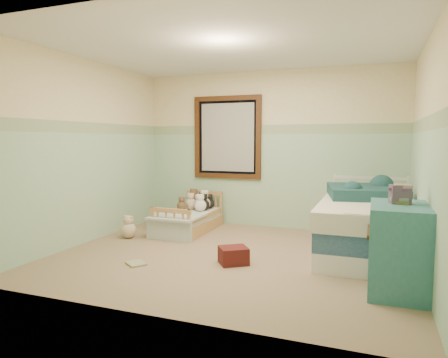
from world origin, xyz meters
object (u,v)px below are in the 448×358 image
at_px(plush_floor_tan, 129,230).
at_px(twin_bed_frame, 367,244).
at_px(red_pillow, 233,255).
at_px(plush_floor_cream, 155,222).
at_px(floor_book, 136,263).
at_px(toddler_bed_frame, 189,226).
at_px(dresser, 398,248).

distance_m(plush_floor_tan, twin_bed_frame, 3.26).
bearing_deg(red_pillow, plush_floor_cream, 145.02).
relative_size(plush_floor_cream, floor_book, 0.97).
xyz_separation_m(toddler_bed_frame, plush_floor_cream, (-0.55, -0.11, 0.03)).
distance_m(twin_bed_frame, dresser, 1.34).
height_order(twin_bed_frame, dresser, dresser).
distance_m(dresser, red_pillow, 1.75).
distance_m(toddler_bed_frame, dresser, 3.32).
relative_size(plush_floor_cream, red_pillow, 0.74).
bearing_deg(twin_bed_frame, plush_floor_cream, 176.67).
height_order(toddler_bed_frame, plush_floor_tan, plush_floor_tan).
height_order(plush_floor_cream, floor_book, plush_floor_cream).
xyz_separation_m(plush_floor_tan, dresser, (3.52, -0.85, 0.30)).
bearing_deg(red_pillow, twin_bed_frame, 36.06).
height_order(plush_floor_tan, dresser, dresser).
distance_m(toddler_bed_frame, twin_bed_frame, 2.63).
relative_size(twin_bed_frame, dresser, 2.64).
bearing_deg(red_pillow, toddler_bed_frame, 131.96).
bearing_deg(twin_bed_frame, plush_floor_tan, -172.51).
bearing_deg(red_pillow, floor_book, -158.03).
distance_m(plush_floor_cream, plush_floor_tan, 0.61).
bearing_deg(toddler_bed_frame, plush_floor_tan, -130.60).
relative_size(toddler_bed_frame, floor_book, 5.45).
bearing_deg(floor_book, dresser, 39.28).
height_order(red_pillow, floor_book, red_pillow).
bearing_deg(plush_floor_cream, dresser, -22.90).
bearing_deg(dresser, floor_book, -176.29).
bearing_deg(dresser, red_pillow, 172.06).
relative_size(plush_floor_tan, floor_book, 0.94).
xyz_separation_m(plush_floor_cream, twin_bed_frame, (3.16, -0.18, -0.00)).
height_order(dresser, floor_book, dresser).
distance_m(twin_bed_frame, floor_book, 2.85).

